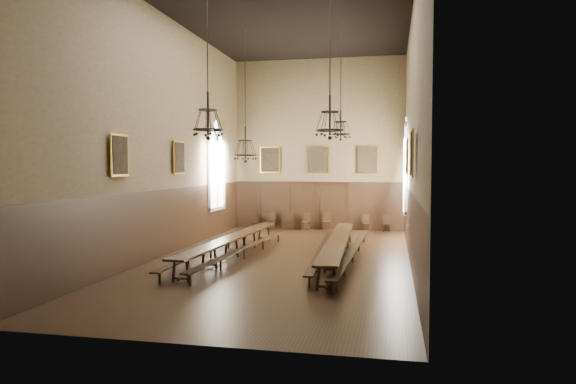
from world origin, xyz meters
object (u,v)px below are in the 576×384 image
(chair_7, at_px, (387,227))
(chandelier_front_left, at_px, (208,120))
(bench_left_inner, at_px, (244,252))
(chair_6, at_px, (366,226))
(chandelier_front_right, at_px, (330,120))
(bench_left_outer, at_px, (211,251))
(bench_right_inner, at_px, (321,253))
(chair_0, at_px, (253,224))
(chair_1, at_px, (271,224))
(chandelier_back_right, at_px, (341,126))
(chair_2, at_px, (288,224))
(table_right, at_px, (338,250))
(chair_3, at_px, (306,225))
(table_left, at_px, (232,247))
(bench_right_outer, at_px, (352,254))
(chandelier_back_left, at_px, (245,147))
(chair_4, at_px, (327,225))

(chair_7, bearing_deg, chandelier_front_left, -122.94)
(bench_left_inner, height_order, chair_6, chair_6)
(chandelier_front_right, bearing_deg, bench_left_outer, 151.72)
(bench_right_inner, xyz_separation_m, chandelier_front_left, (-3.10, -3.05, 4.50))
(bench_left_inner, xyz_separation_m, chair_0, (-2.06, 8.66, 0.00))
(chair_0, distance_m, chair_7, 7.03)
(chair_1, xyz_separation_m, chair_6, (5.01, 0.07, -0.01))
(chair_7, bearing_deg, chandelier_back_right, -113.73)
(bench_left_inner, relative_size, chair_2, 9.62)
(table_right, bearing_deg, chair_3, 106.91)
(chair_3, relative_size, chandelier_front_left, 0.19)
(chair_0, xyz_separation_m, chair_7, (7.03, 0.05, -0.01))
(table_left, distance_m, chandelier_front_left, 5.37)
(table_right, relative_size, chair_1, 11.36)
(table_left, relative_size, table_right, 0.96)
(bench_left_inner, height_order, chair_0, chair_0)
(bench_left_inner, bearing_deg, chair_6, 65.82)
(bench_right_outer, xyz_separation_m, chandelier_front_right, (-0.49, -2.72, 4.45))
(table_left, height_order, chandelier_back_left, chandelier_back_left)
(chair_2, bearing_deg, chandelier_back_right, -60.38)
(bench_right_inner, relative_size, chair_0, 10.22)
(table_left, relative_size, bench_left_inner, 1.02)
(bench_left_outer, bearing_deg, chair_2, 82.71)
(chair_1, bearing_deg, chair_4, 5.43)
(bench_left_outer, distance_m, chair_4, 9.39)
(bench_right_inner, relative_size, chair_6, 10.66)
(table_left, relative_size, chandelier_front_left, 2.04)
(bench_left_outer, distance_m, chandelier_front_right, 6.93)
(chair_3, relative_size, chandelier_front_right, 0.18)
(bench_left_inner, height_order, chair_2, chair_2)
(chair_0, xyz_separation_m, chair_2, (1.91, 0.01, 0.02))
(bench_left_inner, xyz_separation_m, chair_4, (1.90, 8.81, 0.02))
(chair_1, bearing_deg, bench_left_inner, -79.24)
(chair_7, distance_m, chandelier_front_right, 12.22)
(bench_right_inner, height_order, chandelier_front_right, chandelier_front_right)
(chandelier_back_left, bearing_deg, chandelier_back_right, -7.44)
(chair_2, bearing_deg, chandelier_front_right, -71.30)
(bench_right_inner, height_order, chair_6, chair_6)
(chandelier_front_right, bearing_deg, chandelier_front_left, -176.82)
(table_left, bearing_deg, chair_6, 61.89)
(bench_right_outer, relative_size, chandelier_back_left, 1.92)
(chair_7, height_order, chandelier_front_left, chandelier_front_left)
(chair_0, relative_size, chandelier_front_left, 0.19)
(chair_1, distance_m, chandelier_front_right, 12.92)
(bench_left_inner, bearing_deg, chandelier_back_right, 37.17)
(bench_left_outer, xyz_separation_m, chandelier_back_right, (4.49, 2.49, 4.69))
(table_right, relative_size, bench_left_inner, 1.06)
(chair_4, bearing_deg, chair_7, -8.85)
(chair_3, bearing_deg, table_right, -59.36)
(chandelier_back_right, relative_size, chandelier_front_right, 0.96)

